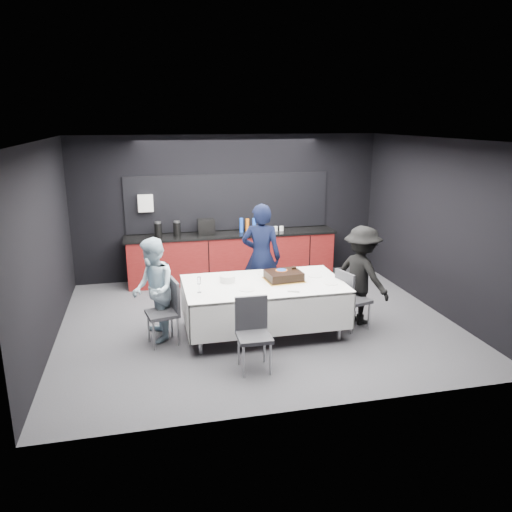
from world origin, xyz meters
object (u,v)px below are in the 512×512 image
Objects in this scene: cake_assembly at (284,276)px; chair_left at (168,307)px; person_center at (261,257)px; party_table at (264,292)px; chair_right at (350,296)px; person_right at (361,275)px; champagne_flute at (199,282)px; chair_near at (253,328)px; person_left at (153,290)px; plate_stack at (227,279)px.

chair_left is (-1.72, -0.09, -0.31)m from cake_assembly.
person_center is (-0.13, 0.91, 0.04)m from cake_assembly.
chair_right is (1.29, -0.16, -0.11)m from party_table.
chair_right is 0.42m from person_right.
champagne_flute reaches higher than chair_near.
person_center is at bearing 32.02° from chair_left.
party_table is 1.30× the size of person_center.
person_right is (1.24, -0.00, -0.08)m from cake_assembly.
champagne_flute is 0.72m from person_left.
cake_assembly is 0.38× the size of person_right.
champagne_flute is 2.54m from person_right.
chair_near is (0.12, -1.17, -0.30)m from plate_stack.
chair_left is 2.97m from person_right.
cake_assembly is 1.31m from champagne_flute.
person_left is at bearing -177.89° from plate_stack.
person_center is at bearing 45.34° from champagne_flute.
person_right is (3.14, -0.07, 0.02)m from person_left.
person_center is (-1.09, 1.13, 0.36)m from chair_right.
person_center is at bearing 73.64° from chair_near.
chair_left reaches higher than plate_stack.
person_left is (-1.58, 0.12, 0.11)m from party_table.
person_center is (0.19, 0.96, 0.25)m from party_table.
person_left reaches higher than chair_left.
plate_stack is 2.07m from person_right.
person_center reaches higher than chair_near.
person_right reaches higher than chair_left.
person_left reaches higher than party_table.
party_table is at bearing 79.08° from person_left.
chair_near is at bearing -110.88° from party_table.
person_left is (-1.07, -0.04, -0.08)m from plate_stack.
person_center is (1.16, 1.17, -0.05)m from champagne_flute.
chair_right is at bearing 154.79° from person_center.
chair_right is at bearing -10.22° from plate_stack.
person_center is at bearing 97.96° from cake_assembly.
chair_right and chair_near have the same top height.
plate_stack is at bearing 62.75° from person_right.
chair_near is 2.23m from person_right.
cake_assembly is at bearing -7.01° from plate_stack.
chair_near is at bearing 39.92° from person_left.
chair_left is 1.00× the size of chair_near.
chair_right is at bearing 1.09° from champagne_flute.
champagne_flute is 0.24× the size of chair_right.
cake_assembly reaches higher than chair_near.
chair_left is 0.62× the size of person_left.
champagne_flute is 1.65m from person_center.
chair_near is at bearing -84.08° from plate_stack.
plate_stack is at bearing 12.10° from chair_left.
chair_near is at bearing -123.47° from cake_assembly.
person_right reaches higher than person_left.
chair_near is 0.52× the size of person_center.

